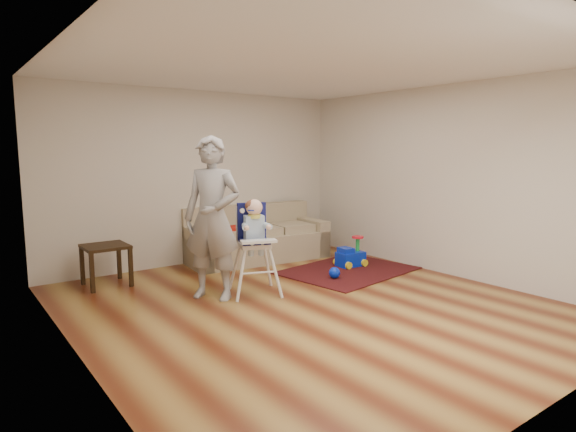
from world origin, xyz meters
TOP-DOWN VIEW (x-y plane):
  - ground at (0.00, 0.00)m, footprint 5.50×5.50m
  - room_envelope at (0.00, 0.53)m, footprint 5.04×5.52m
  - sofa at (0.78, 2.30)m, footprint 2.36×1.15m
  - side_table at (-1.64, 2.23)m, footprint 0.55×0.55m
  - area_rug at (1.47, 0.87)m, footprint 2.04×1.65m
  - ride_on_toy at (1.67, 1.04)m, footprint 0.43×0.32m
  - toy_ball at (0.99, 0.64)m, footprint 0.16×0.16m
  - high_chair at (-0.26, 0.75)m, footprint 0.71×0.71m
  - adult at (-0.75, 0.90)m, footprint 0.80×0.85m

SIDE VIEW (x-z plane):
  - ground at x=0.00m, z-range 0.00..0.00m
  - area_rug at x=1.47m, z-range 0.00..0.01m
  - toy_ball at x=0.99m, z-range 0.01..0.17m
  - ride_on_toy at x=1.67m, z-range 0.01..0.47m
  - side_table at x=-1.64m, z-range 0.00..0.55m
  - sofa at x=0.78m, z-range 0.00..0.88m
  - high_chair at x=-0.26m, z-range -0.02..1.18m
  - adult at x=-0.75m, z-range 0.00..1.96m
  - room_envelope at x=0.00m, z-range 0.52..3.24m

